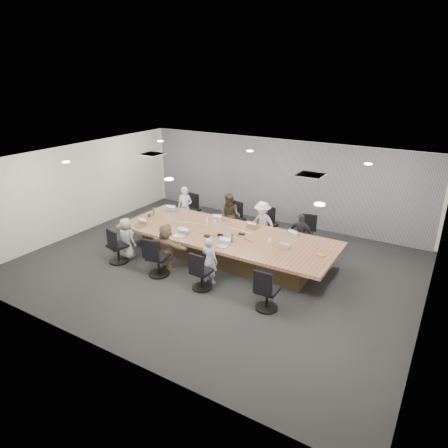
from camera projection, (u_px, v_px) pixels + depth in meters
The scene contains 41 objects.
floor at pixel (216, 265), 10.66m from camera, with size 10.00×8.00×0.00m, color #252526.
ceiling at pixel (215, 162), 9.66m from camera, with size 10.00×8.00×0.00m, color white.
wall_back at pixel (279, 181), 13.36m from camera, with size 10.00×2.80×0.00m, color silver.
wall_front at pixel (94, 283), 6.96m from camera, with size 10.00×2.80×0.00m, color silver.
wall_left at pixel (82, 188), 12.57m from camera, with size 8.00×2.80×0.00m, color silver.
wall_right at pixel (433, 261), 7.75m from camera, with size 8.00×2.80×0.00m, color silver.
curtain at pixel (278, 182), 13.29m from camera, with size 9.80×0.04×2.80m, color gray.
conference_table at pixel (226, 245), 10.92m from camera, with size 6.00×2.20×0.74m.
chair_0 at pixel (191, 212), 13.41m from camera, with size 0.54×0.54×0.81m, color black, non-canonical shape.
chair_1 at pixel (236, 222), 12.59m from camera, with size 0.55×0.55×0.81m, color black, non-canonical shape.
chair_2 at pixel (267, 228), 12.06m from camera, with size 0.57×0.57×0.85m, color black, non-canonical shape.
chair_3 at pixel (304, 236), 11.50m from camera, with size 0.55×0.55×0.81m, color black, non-canonical shape.
chair_4 at pixel (118, 249), 10.70m from camera, with size 0.54×0.54×0.80m, color black, non-canonical shape.
chair_5 at pixel (158, 260), 10.02m from camera, with size 0.57×0.57×0.84m, color black, non-canonical shape.
chair_6 at pixel (202, 274), 9.40m from camera, with size 0.51×0.51×0.75m, color black, non-canonical shape.
chair_7 at pixel (267, 293), 8.58m from camera, with size 0.53×0.53×0.78m, color black, non-canonical shape.
person_0 at pixel (185, 207), 13.04m from camera, with size 0.50×0.33×1.36m, color silver.
laptop_0 at pixel (175, 210), 12.57m from camera, with size 0.33×0.23×0.02m, color #B2B2B7.
person_1 at pixel (230, 216), 12.21m from camera, with size 0.68×0.53×1.39m, color #332A1F.
laptop_1 at pixel (221, 220), 11.75m from camera, with size 0.29×0.20×0.02m, color #B2B2B7.
person_2 at pixel (262, 224), 11.69m from camera, with size 0.87×0.50×1.34m, color silver.
laptop_2 at pixel (254, 227), 11.22m from camera, with size 0.32×0.22×0.02m, color #8C6647.
person_3 at pixel (300, 234), 11.15m from camera, with size 0.69×0.29×1.18m, color #29282F.
laptop_3 at pixel (293, 235), 10.66m from camera, with size 0.29×0.20×0.02m, color #B2B2B7.
person_4 at pixel (126, 238), 10.92m from camera, with size 0.56×0.37×1.15m, color #A2A2A2.
laptop_4 at pixel (140, 226), 11.29m from camera, with size 0.32×0.22×0.02m, color #8C6647.
person_5 at pixel (167, 247), 10.22m from camera, with size 1.18×0.38×1.27m, color brown.
laptop_5 at pixel (179, 236), 10.62m from camera, with size 0.34×0.23×0.02m, color #B2B2B7.
person_6 at pixel (210, 261), 9.60m from camera, with size 0.43×0.28×1.18m, color #A4A6C1.
laptop_6 at pixel (222, 246), 9.99m from camera, with size 0.29×0.20×0.02m, color #B2B2B7.
bottle_green_left at pixel (154, 211), 12.14m from camera, with size 0.07×0.07×0.23m, color #36764F.
bottle_green_right at pixel (232, 238), 10.23m from camera, with size 0.07×0.07×0.24m, color #36764F.
bottle_clear at pixel (207, 221), 11.38m from camera, with size 0.07×0.07×0.23m, color silver.
cup_white_far at pixel (215, 222), 11.47m from camera, with size 0.08×0.08×0.10m, color white.
cup_white_near at pixel (270, 241), 10.20m from camera, with size 0.08×0.08×0.10m, color white.
mug_brown at pixel (149, 215), 12.00m from camera, with size 0.09×0.09×0.11m, color brown.
mic_left at pixel (207, 236), 10.59m from camera, with size 0.15×0.10×0.03m, color black.
mic_right at pixel (242, 234), 10.72m from camera, with size 0.16×0.11×0.03m, color black.
stapler at pixel (220, 235), 10.64m from camera, with size 0.15×0.04×0.06m, color black.
canvas_bag at pixel (285, 246), 9.86m from camera, with size 0.26×0.16×0.14m, color tan.
snack_packet at pixel (321, 255), 9.48m from camera, with size 0.19×0.13×0.04m, color orange.
Camera 1 is at (5.10, -8.08, 4.87)m, focal length 32.00 mm.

